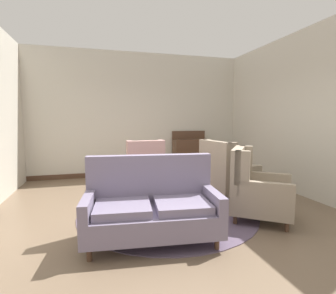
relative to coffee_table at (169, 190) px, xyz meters
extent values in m
plane|color=brown|center=(0.01, -0.19, -0.39)|extent=(9.08, 9.08, 0.00)
cube|color=beige|center=(0.01, 3.05, 1.23)|extent=(5.81, 0.08, 3.24)
cube|color=beige|center=(2.84, 0.78, 1.23)|extent=(0.08, 4.54, 3.24)
cube|color=#4C3323|center=(0.01, 3.00, -0.33)|extent=(5.65, 0.03, 0.12)
cylinder|color=#5B4C60|center=(0.01, 0.11, -0.39)|extent=(2.86, 2.86, 0.01)
cylinder|color=#4C3323|center=(0.00, 0.00, 0.06)|extent=(0.94, 0.94, 0.04)
cylinder|color=#4C3323|center=(0.00, 0.00, -0.15)|extent=(0.10, 0.10, 0.39)
cube|color=#4C3323|center=(0.22, -0.01, -0.36)|extent=(0.28, 0.07, 0.07)
cube|color=#4C3323|center=(-0.12, 0.18, -0.36)|extent=(0.20, 0.27, 0.07)
cube|color=#4C3323|center=(-0.13, -0.18, -0.36)|extent=(0.21, 0.26, 0.07)
cylinder|color=#4C7A66|center=(0.01, -0.03, 0.09)|extent=(0.08, 0.08, 0.02)
ellipsoid|color=#4C7A66|center=(0.01, -0.03, 0.23)|extent=(0.15, 0.15, 0.25)
cylinder|color=#4C7A66|center=(0.01, -0.03, 0.39)|extent=(0.06, 0.06, 0.07)
torus|color=#4C7A66|center=(0.01, -0.03, 0.43)|extent=(0.11, 0.11, 0.02)
cube|color=slate|center=(-0.44, -0.85, -0.12)|extent=(1.71, 0.95, 0.28)
cube|color=slate|center=(-0.41, -0.53, 0.34)|extent=(1.64, 0.31, 0.63)
cube|color=slate|center=(-0.80, -0.85, 0.07)|extent=(0.71, 0.65, 0.10)
cube|color=slate|center=(-0.09, -0.93, 0.07)|extent=(0.71, 0.65, 0.10)
cube|color=slate|center=(-1.20, -0.82, 0.13)|extent=(0.18, 0.69, 0.21)
cube|color=slate|center=(0.31, -0.98, 0.13)|extent=(0.18, 0.69, 0.21)
cylinder|color=#4C3323|center=(-1.19, -1.08, -0.32)|extent=(0.06, 0.06, 0.14)
cylinder|color=#4C3323|center=(0.24, -1.24, -0.32)|extent=(0.06, 0.06, 0.14)
cylinder|color=#4C3323|center=(-1.12, -0.46, -0.32)|extent=(0.06, 0.06, 0.14)
cylinder|color=#4C3323|center=(0.30, -0.62, -0.32)|extent=(0.06, 0.06, 0.14)
cube|color=tan|center=(-0.16, 1.41, -0.12)|extent=(0.75, 0.79, 0.27)
cube|color=tan|center=(-0.15, 1.09, 0.36)|extent=(0.74, 0.15, 0.68)
cube|color=tan|center=(0.16, 1.19, 0.44)|extent=(0.10, 0.20, 0.52)
cube|color=tan|center=(-0.47, 1.18, 0.44)|extent=(0.10, 0.20, 0.52)
cube|color=tan|center=(0.16, 1.47, 0.11)|extent=(0.11, 0.68, 0.19)
cube|color=tan|center=(-0.48, 1.46, 0.11)|extent=(0.11, 0.68, 0.19)
cylinder|color=#4C3323|center=(0.13, 1.73, -0.32)|extent=(0.06, 0.06, 0.14)
cylinder|color=#4C3323|center=(-0.45, 1.72, -0.32)|extent=(0.06, 0.06, 0.14)
cylinder|color=#4C3323|center=(0.14, 1.11, -0.32)|extent=(0.06, 0.06, 0.14)
cylinder|color=#4C3323|center=(-0.44, 1.10, -0.32)|extent=(0.06, 0.06, 0.14)
cube|color=gray|center=(1.27, -0.59, -0.10)|extent=(1.13, 1.12, 0.31)
cube|color=gray|center=(0.99, -0.39, 0.37)|extent=(0.57, 0.70, 0.63)
cube|color=gray|center=(0.86, -0.71, 0.45)|extent=(0.22, 0.20, 0.48)
cube|color=gray|center=(1.26, -0.17, 0.45)|extent=(0.22, 0.20, 0.48)
cube|color=gray|center=(1.11, -0.90, 0.16)|extent=(0.66, 0.52, 0.22)
cube|color=gray|center=(1.51, -0.35, 0.16)|extent=(0.66, 0.52, 0.22)
cylinder|color=#4C3323|center=(1.36, -1.04, -0.32)|extent=(0.06, 0.06, 0.14)
cylinder|color=#4C3323|center=(1.73, -0.55, -0.32)|extent=(0.06, 0.06, 0.14)
cylinder|color=#4C3323|center=(0.82, -0.64, -0.32)|extent=(0.06, 0.06, 0.14)
cylinder|color=#4C3323|center=(1.18, -0.15, -0.32)|extent=(0.06, 0.06, 0.14)
cube|color=gray|center=(1.38, 0.57, -0.10)|extent=(1.01, 0.98, 0.30)
cube|color=gray|center=(1.03, 0.50, 0.38)|extent=(0.30, 0.84, 0.67)
cube|color=gray|center=(1.19, 0.16, 0.46)|extent=(0.22, 0.14, 0.51)
cube|color=gray|center=(1.04, 0.88, 0.46)|extent=(0.22, 0.14, 0.51)
cube|color=gray|center=(1.50, 0.23, 0.15)|extent=(0.76, 0.25, 0.21)
cube|color=gray|center=(1.35, 0.94, 0.15)|extent=(0.76, 0.25, 0.21)
cylinder|color=#4C3323|center=(1.79, 0.32, -0.32)|extent=(0.06, 0.06, 0.14)
cylinder|color=#4C3323|center=(1.65, 0.97, -0.32)|extent=(0.06, 0.06, 0.14)
cylinder|color=#4C3323|center=(1.10, 0.18, -0.32)|extent=(0.06, 0.06, 0.14)
cylinder|color=#4C3323|center=(0.97, 0.83, -0.32)|extent=(0.06, 0.06, 0.14)
cylinder|color=#4C3323|center=(1.32, 0.61, 0.32)|extent=(0.47, 0.47, 0.03)
cylinder|color=#4C3323|center=(1.32, 0.61, -0.04)|extent=(0.07, 0.07, 0.70)
cylinder|color=#4C3323|center=(1.32, 0.61, -0.37)|extent=(0.30, 0.30, 0.04)
cube|color=#4C3323|center=(1.40, 2.75, 0.14)|extent=(0.96, 0.42, 0.86)
cube|color=#4C3323|center=(1.40, 2.94, 0.67)|extent=(0.96, 0.04, 0.22)
cube|color=#4C3323|center=(0.97, 2.59, -0.34)|extent=(0.06, 0.06, 0.10)
cube|color=#4C3323|center=(1.83, 2.59, -0.34)|extent=(0.06, 0.06, 0.10)
cube|color=#4C3323|center=(0.97, 2.91, -0.34)|extent=(0.06, 0.06, 0.10)
cube|color=#4C3323|center=(1.83, 2.91, -0.34)|extent=(0.06, 0.06, 0.10)
camera|label=1|loc=(-1.07, -3.82, 1.13)|focal=27.43mm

